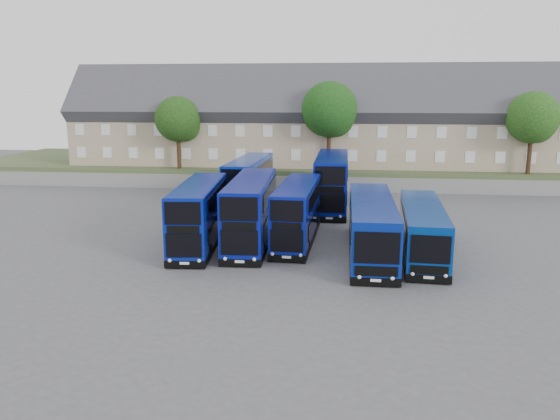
{
  "coord_description": "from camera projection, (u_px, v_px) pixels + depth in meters",
  "views": [
    {
      "loc": [
        3.47,
        -31.85,
        9.93
      ],
      "look_at": [
        -0.65,
        3.96,
        2.2
      ],
      "focal_mm": 35.0,
      "sensor_mm": 36.0,
      "label": 1
    }
  ],
  "objects": [
    {
      "name": "dd_rear_left",
      "position": [
        249.0,
        184.0,
        48.0
      ],
      "size": [
        2.9,
        10.89,
        4.29
      ],
      "rotation": [
        0.0,
        0.0,
        -0.04
      ],
      "color": "#082BA4",
      "rests_on": "ground"
    },
    {
      "name": "ground",
      "position": [
        283.0,
        259.0,
        33.4
      ],
      "size": [
        120.0,
        120.0,
        0.0
      ],
      "primitive_type": "plane",
      "color": "#4C4C52",
      "rests_on": "ground"
    },
    {
      "name": "dd_front_right",
      "position": [
        297.0,
        214.0,
        36.86
      ],
      "size": [
        2.71,
        10.09,
        3.97
      ],
      "rotation": [
        0.0,
        0.0,
        -0.04
      ],
      "color": "#081698",
      "rests_on": "ground"
    },
    {
      "name": "dd_rear_right",
      "position": [
        332.0,
        183.0,
        47.69
      ],
      "size": [
        2.72,
        11.66,
        4.63
      ],
      "rotation": [
        0.0,
        0.0,
        -0.0
      ],
      "color": "#081597",
      "rests_on": "ground"
    },
    {
      "name": "terrace_row",
      "position": [
        312.0,
        124.0,
        61.16
      ],
      "size": [
        54.0,
        10.4,
        11.2
      ],
      "color": "tan",
      "rests_on": "earth_bank"
    },
    {
      "name": "dd_front_left",
      "position": [
        199.0,
        216.0,
        35.92
      ],
      "size": [
        3.25,
        10.53,
        4.12
      ],
      "rotation": [
        0.0,
        0.0,
        0.08
      ],
      "color": "#081A97",
      "rests_on": "ground"
    },
    {
      "name": "dd_front_mid",
      "position": [
        251.0,
        212.0,
        36.45
      ],
      "size": [
        2.95,
        11.03,
        4.35
      ],
      "rotation": [
        0.0,
        0.0,
        0.04
      ],
      "color": "#07148F",
      "rests_on": "ground"
    },
    {
      "name": "tree_west",
      "position": [
        179.0,
        121.0,
        57.85
      ],
      "size": [
        4.8,
        4.8,
        7.65
      ],
      "color": "#382314",
      "rests_on": "earth_bank"
    },
    {
      "name": "coach_east_b",
      "position": [
        422.0,
        231.0,
        34.02
      ],
      "size": [
        3.14,
        11.55,
        3.12
      ],
      "rotation": [
        0.0,
        0.0,
        -0.06
      ],
      "color": "navy",
      "rests_on": "ground"
    },
    {
      "name": "coach_east_a",
      "position": [
        371.0,
        227.0,
        34.19
      ],
      "size": [
        2.74,
        12.69,
        3.46
      ],
      "rotation": [
        0.0,
        0.0,
        -0.01
      ],
      "color": "navy",
      "rests_on": "ground"
    },
    {
      "name": "retaining_wall",
      "position": [
        308.0,
        184.0,
        56.56
      ],
      "size": [
        70.0,
        0.4,
        1.5
      ],
      "primitive_type": "cube",
      "color": "slate",
      "rests_on": "ground"
    },
    {
      "name": "earth_bank",
      "position": [
        314.0,
        168.0,
        66.22
      ],
      "size": [
        80.0,
        20.0,
        2.0
      ],
      "primitive_type": "cube",
      "color": "#44542F",
      "rests_on": "ground"
    },
    {
      "name": "tree_mid",
      "position": [
        331.0,
        112.0,
        56.34
      ],
      "size": [
        5.76,
        5.76,
        9.18
      ],
      "color": "#382314",
      "rests_on": "earth_bank"
    },
    {
      "name": "tree_east",
      "position": [
        534.0,
        120.0,
        53.76
      ],
      "size": [
        5.12,
        5.12,
        8.16
      ],
      "color": "#382314",
      "rests_on": "earth_bank"
    }
  ]
}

